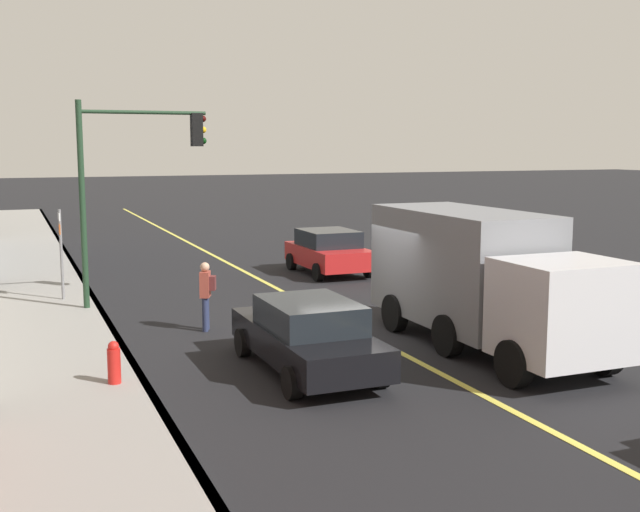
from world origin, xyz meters
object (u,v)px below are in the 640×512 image
car_red (329,251)px  truck_gray (481,276)px  pedestrian_with_backpack (206,291)px  street_sign_post (61,249)px  fire_hydrant (114,366)px  traffic_light_mast (131,169)px  car_black (307,335)px

car_red → truck_gray: (-10.57, 0.77, 0.81)m
truck_gray → pedestrian_with_backpack: size_ratio=4.15×
street_sign_post → fire_hydrant: (-8.61, -0.31, -1.13)m
traffic_light_mast → street_sign_post: 3.22m
truck_gray → car_black: bearing=94.8°
car_red → pedestrian_with_backpack: 9.06m
truck_gray → pedestrian_with_backpack: truck_gray is taller
traffic_light_mast → street_sign_post: traffic_light_mast is taller
traffic_light_mast → fire_hydrant: size_ratio=6.00×
truck_gray → pedestrian_with_backpack: (3.81, 5.27, -0.63)m
truck_gray → traffic_light_mast: size_ratio=1.24×
truck_gray → traffic_light_mast: bearing=43.0°
car_red → fire_hydrant: (-10.76, 8.75, -0.33)m
car_black → fire_hydrant: 3.74m
pedestrian_with_backpack → fire_hydrant: size_ratio=1.79×
car_red → truck_gray: truck_gray is taller
car_red → pedestrian_with_backpack: pedestrian_with_backpack is taller
truck_gray → traffic_light_mast: 9.78m
traffic_light_mast → truck_gray: bearing=-137.0°
street_sign_post → fire_hydrant: size_ratio=2.87×
car_black → pedestrian_with_backpack: pedestrian_with_backpack is taller
truck_gray → fire_hydrant: (-0.19, 7.97, -1.14)m
car_black → pedestrian_with_backpack: size_ratio=2.76×
traffic_light_mast → fire_hydrant: bearing=168.3°
street_sign_post → pedestrian_with_backpack: bearing=-146.8°
car_red → truck_gray: bearing=175.8°
truck_gray → pedestrian_with_backpack: bearing=54.1°
traffic_light_mast → street_sign_post: (1.46, 1.79, -2.25)m
pedestrian_with_backpack → fire_hydrant: pedestrian_with_backpack is taller
truck_gray → car_red: bearing=-4.2°
car_black → traffic_light_mast: size_ratio=0.82×
fire_hydrant → pedestrian_with_backpack: bearing=-34.1°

